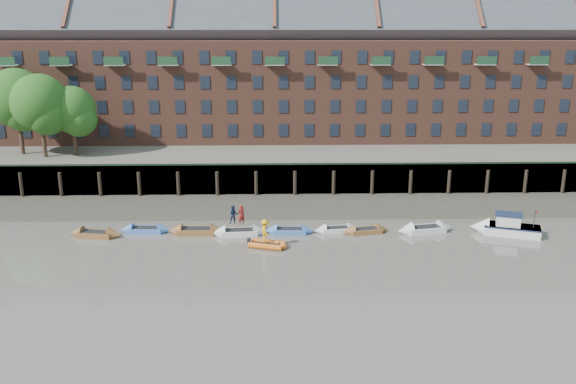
{
  "coord_description": "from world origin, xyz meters",
  "views": [
    {
      "loc": [
        -0.09,
        -38.77,
        17.85
      ],
      "look_at": [
        1.06,
        12.0,
        3.2
      ],
      "focal_mm": 38.0,
      "sensor_mm": 36.0,
      "label": 1
    }
  ],
  "objects_px": {
    "rowboat_0": "(95,234)",
    "person_rib_crew": "(265,231)",
    "rowboat_5": "(337,229)",
    "rowboat_2": "(196,231)",
    "rib_tender": "(268,245)",
    "person_rower_b": "(234,215)",
    "rowboat_3": "(239,232)",
    "rowboat_7": "(425,229)",
    "person_rower_a": "(241,215)",
    "rowboat_6": "(365,231)",
    "rowboat_1": "(146,230)",
    "motor_launch": "(500,227)",
    "rowboat_4": "(289,231)"
  },
  "relations": [
    {
      "from": "rowboat_0",
      "to": "rowboat_3",
      "type": "height_order",
      "value": "rowboat_3"
    },
    {
      "from": "motor_launch",
      "to": "person_rower_a",
      "type": "height_order",
      "value": "person_rower_a"
    },
    {
      "from": "rowboat_2",
      "to": "rowboat_3",
      "type": "relative_size",
      "value": 1.02
    },
    {
      "from": "rowboat_6",
      "to": "person_rower_b",
      "type": "height_order",
      "value": "person_rower_b"
    },
    {
      "from": "motor_launch",
      "to": "person_rower_b",
      "type": "xyz_separation_m",
      "value": [
        -22.73,
        0.44,
        1.13
      ]
    },
    {
      "from": "rowboat_0",
      "to": "person_rib_crew",
      "type": "xyz_separation_m",
      "value": [
        14.35,
        -2.76,
        1.19
      ]
    },
    {
      "from": "rowboat_2",
      "to": "person_rib_crew",
      "type": "relative_size",
      "value": 2.64
    },
    {
      "from": "person_rib_crew",
      "to": "rowboat_2",
      "type": "bearing_deg",
      "value": 44.14
    },
    {
      "from": "rowboat_1",
      "to": "rowboat_5",
      "type": "bearing_deg",
      "value": 1.11
    },
    {
      "from": "rowboat_2",
      "to": "rowboat_6",
      "type": "relative_size",
      "value": 1.15
    },
    {
      "from": "rib_tender",
      "to": "rowboat_1",
      "type": "bearing_deg",
      "value": 177.93
    },
    {
      "from": "rowboat_6",
      "to": "person_rower_b",
      "type": "bearing_deg",
      "value": 168.28
    },
    {
      "from": "rib_tender",
      "to": "person_rower_b",
      "type": "relative_size",
      "value": 1.95
    },
    {
      "from": "person_rower_a",
      "to": "rowboat_6",
      "type": "bearing_deg",
      "value": 150.67
    },
    {
      "from": "rowboat_7",
      "to": "rowboat_3",
      "type": "bearing_deg",
      "value": 170.58
    },
    {
      "from": "rowboat_3",
      "to": "motor_launch",
      "type": "bearing_deg",
      "value": -4.8
    },
    {
      "from": "person_rower_a",
      "to": "rowboat_5",
      "type": "bearing_deg",
      "value": 153.73
    },
    {
      "from": "rowboat_6",
      "to": "rowboat_4",
      "type": "bearing_deg",
      "value": 167.62
    },
    {
      "from": "rowboat_4",
      "to": "person_rib_crew",
      "type": "height_order",
      "value": "person_rib_crew"
    },
    {
      "from": "rib_tender",
      "to": "person_rower_b",
      "type": "distance_m",
      "value": 4.6
    },
    {
      "from": "rowboat_5",
      "to": "rowboat_7",
      "type": "relative_size",
      "value": 0.78
    },
    {
      "from": "rowboat_2",
      "to": "rowboat_7",
      "type": "height_order",
      "value": "rowboat_7"
    },
    {
      "from": "rowboat_2",
      "to": "rib_tender",
      "type": "bearing_deg",
      "value": -27.41
    },
    {
      "from": "rowboat_7",
      "to": "person_rower_a",
      "type": "height_order",
      "value": "person_rower_a"
    },
    {
      "from": "rowboat_4",
      "to": "rowboat_5",
      "type": "xyz_separation_m",
      "value": [
        4.08,
        0.3,
        -0.02
      ]
    },
    {
      "from": "motor_launch",
      "to": "person_rower_a",
      "type": "xyz_separation_m",
      "value": [
        -22.09,
        0.24,
        1.19
      ]
    },
    {
      "from": "rowboat_3",
      "to": "person_rib_crew",
      "type": "bearing_deg",
      "value": -56.48
    },
    {
      "from": "motor_launch",
      "to": "person_rower_b",
      "type": "bearing_deg",
      "value": 17.81
    },
    {
      "from": "rowboat_2",
      "to": "person_rower_a",
      "type": "height_order",
      "value": "person_rower_a"
    },
    {
      "from": "rowboat_7",
      "to": "person_rower_a",
      "type": "relative_size",
      "value": 3.01
    },
    {
      "from": "person_rower_b",
      "to": "person_rib_crew",
      "type": "distance_m",
      "value": 4.18
    },
    {
      "from": "person_rower_a",
      "to": "rowboat_7",
      "type": "bearing_deg",
      "value": 150.84
    },
    {
      "from": "rowboat_5",
      "to": "person_rib_crew",
      "type": "bearing_deg",
      "value": -158.14
    },
    {
      "from": "rowboat_3",
      "to": "rib_tender",
      "type": "relative_size",
      "value": 1.54
    },
    {
      "from": "person_rower_a",
      "to": "person_rower_b",
      "type": "bearing_deg",
      "value": -47.39
    },
    {
      "from": "rowboat_1",
      "to": "motor_launch",
      "type": "height_order",
      "value": "motor_launch"
    },
    {
      "from": "rowboat_0",
      "to": "rowboat_6",
      "type": "xyz_separation_m",
      "value": [
        22.89,
        0.38,
        -0.02
      ]
    },
    {
      "from": "rowboat_0",
      "to": "rowboat_1",
      "type": "relative_size",
      "value": 1.07
    },
    {
      "from": "rowboat_6",
      "to": "rowboat_7",
      "type": "relative_size",
      "value": 0.82
    },
    {
      "from": "rowboat_5",
      "to": "person_rib_crew",
      "type": "height_order",
      "value": "person_rib_crew"
    },
    {
      "from": "rib_tender",
      "to": "person_rower_b",
      "type": "height_order",
      "value": "person_rower_b"
    },
    {
      "from": "motor_launch",
      "to": "person_rower_a",
      "type": "distance_m",
      "value": 22.12
    },
    {
      "from": "rowboat_6",
      "to": "rowboat_1",
      "type": "bearing_deg",
      "value": 166.66
    },
    {
      "from": "rowboat_6",
      "to": "rowboat_7",
      "type": "xyz_separation_m",
      "value": [
        5.19,
        0.12,
        0.05
      ]
    },
    {
      "from": "rowboat_2",
      "to": "rib_tender",
      "type": "xyz_separation_m",
      "value": [
        6.17,
        -3.31,
        -0.02
      ]
    },
    {
      "from": "motor_launch",
      "to": "person_rib_crew",
      "type": "xyz_separation_m",
      "value": [
        -20.03,
        -2.74,
        0.83
      ]
    },
    {
      "from": "rowboat_5",
      "to": "rib_tender",
      "type": "relative_size",
      "value": 1.31
    },
    {
      "from": "rowboat_5",
      "to": "person_rib_crew",
      "type": "distance_m",
      "value": 7.16
    },
    {
      "from": "motor_launch",
      "to": "rowboat_6",
      "type": "bearing_deg",
      "value": 16.97
    },
    {
      "from": "rowboat_0",
      "to": "rib_tender",
      "type": "height_order",
      "value": "rowboat_0"
    }
  ]
}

